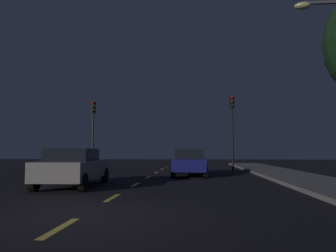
{
  "coord_description": "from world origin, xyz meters",
  "views": [
    {
      "loc": [
        2.41,
        -6.99,
        1.39
      ],
      "look_at": [
        0.7,
        14.64,
        3.06
      ],
      "focal_mm": 34.69,
      "sensor_mm": 36.0,
      "label": 1
    }
  ],
  "objects_px": {
    "traffic_signal_left": "(93,122)",
    "traffic_signal_right": "(232,118)",
    "car_stopped_ahead": "(190,162)",
    "car_adjacent_lane": "(74,167)"
  },
  "relations": [
    {
      "from": "traffic_signal_left",
      "to": "traffic_signal_right",
      "type": "distance_m",
      "value": 9.96
    },
    {
      "from": "traffic_signal_left",
      "to": "car_stopped_ahead",
      "type": "xyz_separation_m",
      "value": [
        7.03,
        -4.49,
        -2.74
      ]
    },
    {
      "from": "traffic_signal_left",
      "to": "car_stopped_ahead",
      "type": "height_order",
      "value": "traffic_signal_left"
    },
    {
      "from": "traffic_signal_right",
      "to": "car_stopped_ahead",
      "type": "distance_m",
      "value": 6.11
    },
    {
      "from": "car_stopped_ahead",
      "to": "car_adjacent_lane",
      "type": "distance_m",
      "value": 7.43
    },
    {
      "from": "traffic_signal_right",
      "to": "car_adjacent_lane",
      "type": "relative_size",
      "value": 1.17
    },
    {
      "from": "car_stopped_ahead",
      "to": "car_adjacent_lane",
      "type": "xyz_separation_m",
      "value": [
        -4.44,
        -5.97,
        0.01
      ]
    },
    {
      "from": "traffic_signal_left",
      "to": "traffic_signal_right",
      "type": "height_order",
      "value": "traffic_signal_right"
    },
    {
      "from": "traffic_signal_left",
      "to": "car_adjacent_lane",
      "type": "xyz_separation_m",
      "value": [
        2.59,
        -10.46,
        -2.73
      ]
    },
    {
      "from": "car_stopped_ahead",
      "to": "car_adjacent_lane",
      "type": "height_order",
      "value": "car_stopped_ahead"
    }
  ]
}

